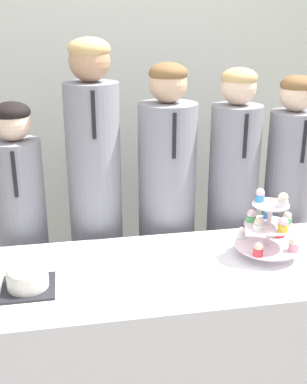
% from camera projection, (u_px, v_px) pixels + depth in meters
% --- Properties ---
extents(wall_back, '(9.00, 0.06, 2.70)m').
position_uv_depth(wall_back, '(128.00, 85.00, 3.10)').
color(wall_back, silver).
rests_on(wall_back, ground_plane).
extents(table, '(1.59, 0.68, 0.76)m').
position_uv_depth(table, '(171.00, 341.00, 2.18)').
color(table, white).
rests_on(table, ground_plane).
extents(round_cake, '(0.21, 0.21, 0.11)m').
position_uv_depth(round_cake, '(27.00, 277.00, 1.88)').
color(round_cake, '#232328').
rests_on(round_cake, table).
extents(cake_knife, '(0.32, 0.03, 0.01)m').
position_uv_depth(cake_knife, '(13.00, 315.00, 1.72)').
color(cake_knife, silver).
rests_on(cake_knife, table).
extents(cupcake_stand, '(0.29, 0.29, 0.31)m').
position_uv_depth(cupcake_stand, '(270.00, 227.00, 2.12)').
color(cupcake_stand, silver).
rests_on(cupcake_stand, table).
extents(student_0, '(0.25, 0.25, 1.40)m').
position_uv_depth(student_0, '(24.00, 242.00, 2.46)').
color(student_0, gray).
rests_on(student_0, ground_plane).
extents(student_1, '(0.27, 0.27, 1.68)m').
position_uv_depth(student_1, '(96.00, 211.00, 2.48)').
color(student_1, gray).
rests_on(student_1, ground_plane).
extents(student_2, '(0.30, 0.30, 1.56)m').
position_uv_depth(student_2, '(167.00, 220.00, 2.57)').
color(student_2, gray).
rests_on(student_2, ground_plane).
extents(student_3, '(0.26, 0.27, 1.53)m').
position_uv_depth(student_3, '(231.00, 216.00, 2.63)').
color(student_3, gray).
rests_on(student_3, ground_plane).
extents(student_4, '(0.25, 0.26, 1.49)m').
position_uv_depth(student_4, '(285.00, 215.00, 2.69)').
color(student_4, gray).
rests_on(student_4, ground_plane).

